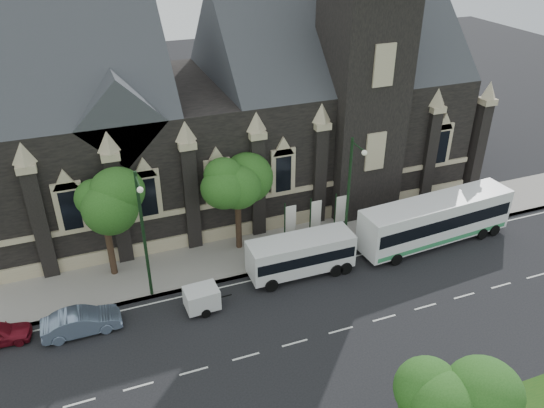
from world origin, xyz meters
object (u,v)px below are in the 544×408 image
tree_walk_left (105,200)px  tree_walk_right (239,176)px  shuttle_bus (301,254)px  banner_flag_center (314,217)px  street_lamp_mid (143,231)px  sedan (81,322)px  banner_flag_left (288,222)px  banner_flag_right (338,212)px  tour_coach (436,220)px  box_trailer (202,298)px  street_lamp_near (350,192)px  tree_park_east (455,391)px

tree_walk_left → tree_walk_right: bearing=0.1°
tree_walk_right → shuttle_bus: size_ratio=1.07×
tree_walk_right → banner_flag_center: 6.36m
street_lamp_mid → sedan: 6.44m
street_lamp_mid → banner_flag_center: 12.73m
banner_flag_left → banner_flag_right: (4.00, 0.00, 0.00)m
street_lamp_mid → banner_flag_left: 10.81m
tour_coach → box_trailer: 18.23m
banner_flag_right → shuttle_bus: banner_flag_right is taller
shuttle_bus → banner_flag_right: bearing=34.9°
sedan → shuttle_bus: bearing=-87.7°
shuttle_bus → sedan: (-14.45, -0.69, -0.87)m
banner_flag_right → shuttle_bus: size_ratio=0.55×
tree_walk_right → street_lamp_mid: size_ratio=0.87×
street_lamp_mid → banner_flag_center: bearing=8.8°
street_lamp_near → tree_walk_right: bearing=151.9°
banner_flag_center → tour_coach: size_ratio=0.32×
tree_walk_right → street_lamp_mid: bearing=-153.4°
shuttle_bus → sedan: size_ratio=1.60×
tour_coach → sedan: size_ratio=2.72×
banner_flag_left → banner_flag_center: same height
sedan → street_lamp_mid: bearing=-69.6°
tree_park_east → tree_walk_left: 23.36m
banner_flag_center → banner_flag_left: bearing=180.0°
banner_flag_left → tour_coach: bearing=-15.1°
street_lamp_mid → banner_flag_left: size_ratio=2.25×
tree_walk_left → banner_flag_center: 14.58m
banner_flag_left → sedan: bearing=-166.3°
tree_park_east → banner_flag_left: (0.11, 18.32, -2.24)m
street_lamp_near → tree_park_east: bearing=-103.1°
tree_park_east → sedan: (-14.60, 14.73, -3.87)m
street_lamp_mid → box_trailer: bearing=-40.0°
box_trailer → street_lamp_mid: bearing=137.8°
tree_park_east → tree_walk_right: tree_walk_right is taller
tree_park_east → banner_flag_left: bearing=89.7°
sedan → box_trailer: bearing=-95.3°
street_lamp_near → street_lamp_mid: size_ratio=1.00×
tree_park_east → box_trailer: bearing=117.8°
tree_walk_left → banner_flag_center: (14.08, -1.70, -3.35)m
tree_walk_left → banner_flag_center: bearing=-6.9°
tree_walk_left → banner_flag_left: bearing=-8.0°
banner_flag_center → box_trailer: bearing=-156.3°
banner_flag_center → sedan: bearing=-167.9°
tree_walk_left → banner_flag_center: size_ratio=1.91×
banner_flag_center → tour_coach: banner_flag_center is taller
tree_walk_right → sedan: tree_walk_right is taller
sedan → tree_walk_left: bearing=-26.9°
shuttle_bus → street_lamp_near: bearing=14.7°
banner_flag_center → shuttle_bus: bearing=-128.0°
street_lamp_mid → shuttle_bus: 10.66m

